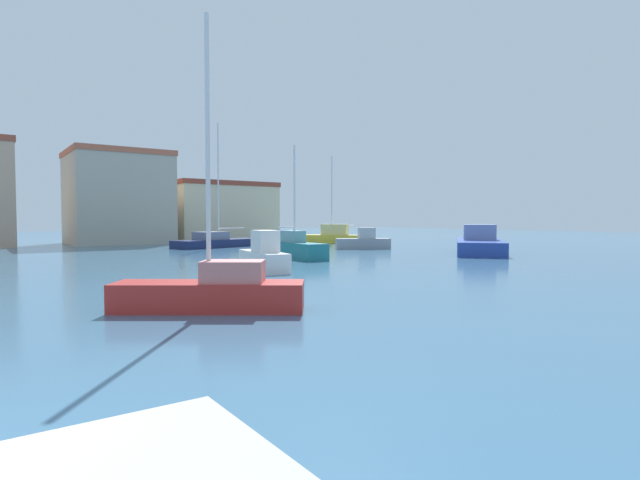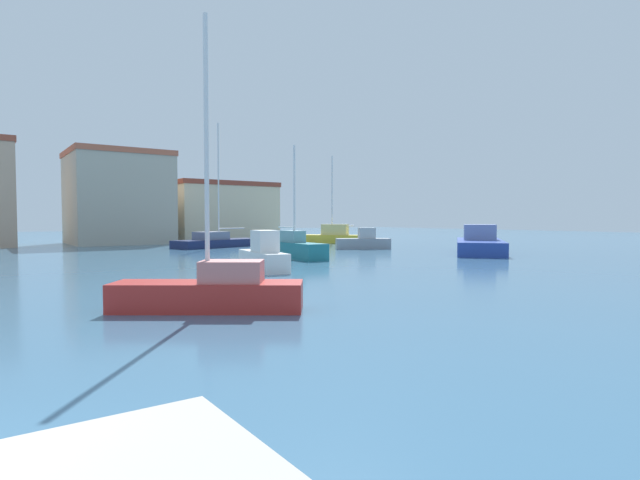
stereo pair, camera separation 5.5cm
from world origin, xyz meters
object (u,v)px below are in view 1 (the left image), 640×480
(motorboat_white_near_pier, at_px, (264,256))
(sailboat_yellow_outer_mooring, at_px, (332,236))
(sailboat_red_behind_lamppost, at_px, (213,290))
(sailboat_navy_inner_mooring, at_px, (217,241))
(motorboat_blue_mid_harbor, at_px, (479,244))
(sailboat_teal_center_channel, at_px, (294,248))
(motorboat_grey_distant_east, at_px, (363,242))

(motorboat_white_near_pier, bearing_deg, sailboat_yellow_outer_mooring, 46.26)
(motorboat_white_near_pier, bearing_deg, sailboat_red_behind_lamppost, -126.18)
(sailboat_navy_inner_mooring, distance_m, motorboat_white_near_pier, 19.41)
(motorboat_blue_mid_harbor, distance_m, sailboat_teal_center_channel, 13.32)
(sailboat_teal_center_channel, bearing_deg, motorboat_blue_mid_harbor, -15.94)
(sailboat_yellow_outer_mooring, distance_m, sailboat_teal_center_channel, 18.52)
(sailboat_teal_center_channel, bearing_deg, sailboat_red_behind_lamppost, -129.26)
(sailboat_yellow_outer_mooring, height_order, sailboat_teal_center_channel, sailboat_yellow_outer_mooring)
(sailboat_red_behind_lamppost, bearing_deg, sailboat_yellow_outer_mooring, 48.40)
(motorboat_white_near_pier, height_order, sailboat_teal_center_channel, sailboat_teal_center_channel)
(sailboat_red_behind_lamppost, relative_size, motorboat_grey_distant_east, 1.76)
(motorboat_white_near_pier, xyz_separation_m, motorboat_grey_distant_east, (14.24, 9.74, -0.11))
(sailboat_red_behind_lamppost, relative_size, sailboat_yellow_outer_mooring, 0.90)
(sailboat_red_behind_lamppost, xyz_separation_m, motorboat_white_near_pier, (5.99, 8.19, 0.12))
(motorboat_white_near_pier, xyz_separation_m, sailboat_yellow_outer_mooring, (17.70, 18.50, 0.00))
(motorboat_grey_distant_east, xyz_separation_m, sailboat_teal_center_channel, (-9.34, -4.61, 0.06))
(sailboat_navy_inner_mooring, xyz_separation_m, sailboat_yellow_outer_mooring, (11.93, -0.03, 0.17))
(motorboat_blue_mid_harbor, bearing_deg, sailboat_yellow_outer_mooring, 89.99)
(sailboat_navy_inner_mooring, bearing_deg, sailboat_teal_center_channel, -93.76)
(motorboat_blue_mid_harbor, bearing_deg, motorboat_grey_distant_east, 112.73)
(sailboat_yellow_outer_mooring, bearing_deg, sailboat_red_behind_lamppost, -131.60)
(sailboat_navy_inner_mooring, bearing_deg, motorboat_blue_mid_harbor, -55.05)
(motorboat_blue_mid_harbor, xyz_separation_m, sailboat_teal_center_channel, (-12.80, 3.66, -0.03))
(motorboat_blue_mid_harbor, bearing_deg, sailboat_red_behind_lamppost, -157.81)
(sailboat_navy_inner_mooring, xyz_separation_m, motorboat_blue_mid_harbor, (11.92, -17.06, 0.15))
(sailboat_teal_center_channel, bearing_deg, sailboat_yellow_outer_mooring, 46.24)
(sailboat_red_behind_lamppost, height_order, sailboat_teal_center_channel, sailboat_red_behind_lamppost)
(sailboat_red_behind_lamppost, bearing_deg, sailboat_teal_center_channel, 50.74)
(sailboat_red_behind_lamppost, bearing_deg, motorboat_blue_mid_harbor, 22.19)
(motorboat_blue_mid_harbor, distance_m, sailboat_yellow_outer_mooring, 17.03)
(sailboat_navy_inner_mooring, distance_m, motorboat_grey_distant_east, 12.20)
(sailboat_navy_inner_mooring, xyz_separation_m, motorboat_white_near_pier, (-5.78, -18.53, 0.16))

